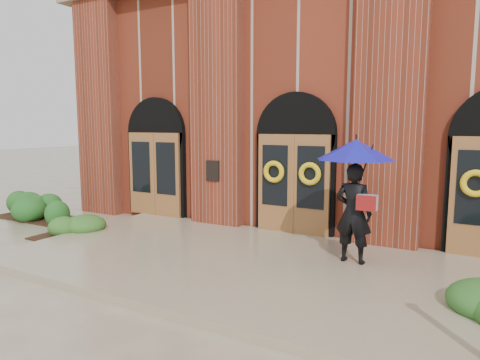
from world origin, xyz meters
The scene contains 6 objects.
ground centered at (0.00, 0.00, 0.00)m, with size 90.00×90.00×0.00m, color tan.
landing centered at (0.00, 0.15, 0.07)m, with size 10.00×5.30×0.15m, color gray.
church_building centered at (0.00, 8.78, 3.50)m, with size 16.20×12.53×7.00m.
man_with_umbrella centered at (1.95, 1.10, 1.87)m, with size 1.61×1.61×2.45m.
hedge_wall_left centered at (-7.73, 1.08, 0.35)m, with size 2.75×1.10×0.71m, color #1D511B.
hedge_front_left centered at (-5.10, 0.00, 0.25)m, with size 1.41×1.21×0.50m, color #2E5A1F.
Camera 1 is at (4.02, -7.26, 2.88)m, focal length 32.00 mm.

